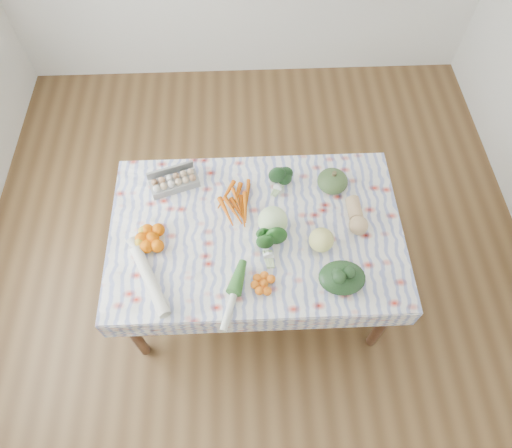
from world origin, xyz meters
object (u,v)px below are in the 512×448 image
Objects in this scene: dining_table at (256,237)px; grapefruit at (321,240)px; cabbage at (273,221)px; egg_carton at (174,183)px; kabocha_squash at (333,181)px; butternut_squash at (357,215)px.

grapefruit is at bearing -19.29° from dining_table.
cabbage is at bearing 154.25° from grapefruit.
egg_carton is 0.65m from cabbage.
grapefruit is (-0.11, -0.40, 0.01)m from kabocha_squash.
butternut_squash is at bearing 3.67° from dining_table.
kabocha_squash is 1.09× the size of cabbage.
egg_carton is at bearing 150.75° from cabbage.
cabbage is at bearing -143.40° from kabocha_squash.
kabocha_squash is at bearing 74.00° from grapefruit.
cabbage is 0.28m from grapefruit.
cabbage reaches higher than dining_table.
grapefruit is (0.82, -0.44, 0.03)m from egg_carton.
egg_carton is 1.59× the size of kabocha_squash.
dining_table is 5.59× the size of egg_carton.
grapefruit reaches higher than kabocha_squash.
butternut_squash is 1.70× the size of grapefruit.
kabocha_squash reaches higher than butternut_squash.
kabocha_squash is at bearing 111.61° from butternut_squash.
dining_table is 0.19m from cabbage.
cabbage is 0.48m from butternut_squash.
grapefruit is at bearing -106.00° from kabocha_squash.
butternut_squash is at bearing 35.80° from grapefruit.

